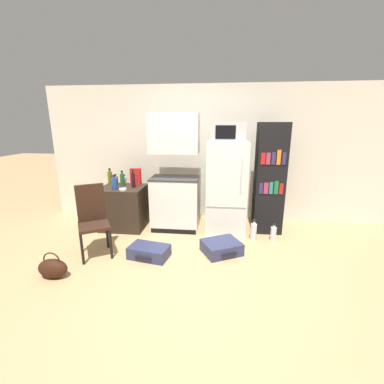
{
  "coord_description": "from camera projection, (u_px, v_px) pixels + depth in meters",
  "views": [
    {
      "loc": [
        0.33,
        -2.9,
        1.82
      ],
      "look_at": [
        -0.09,
        0.85,
        0.81
      ],
      "focal_mm": 24.0,
      "sensor_mm": 36.0,
      "label": 1
    }
  ],
  "objects": [
    {
      "name": "bowl",
      "position": [
        123.0,
        189.0,
        4.24
      ],
      "size": [
        0.12,
        0.12,
        0.03
      ],
      "color": "silver",
      "rests_on": "side_table"
    },
    {
      "name": "microwave",
      "position": [
        228.0,
        132.0,
        4.06
      ],
      "size": [
        0.53,
        0.36,
        0.3
      ],
      "color": "#B7B7BC",
      "rests_on": "refrigerator"
    },
    {
      "name": "bottle_green_tall",
      "position": [
        122.0,
        179.0,
        4.56
      ],
      "size": [
        0.08,
        0.08,
        0.27
      ],
      "color": "#1E6028",
      "rests_on": "side_table"
    },
    {
      "name": "side_table",
      "position": [
        124.0,
        207.0,
        4.56
      ],
      "size": [
        0.75,
        0.65,
        0.74
      ],
      "color": "#2D2319",
      "rests_on": "ground_plane"
    },
    {
      "name": "bookshelf",
      "position": [
        269.0,
        179.0,
        4.28
      ],
      "size": [
        0.47,
        0.4,
        1.84
      ],
      "color": "black",
      "rests_on": "ground_plane"
    },
    {
      "name": "cereal_box",
      "position": [
        136.0,
        177.0,
        4.6
      ],
      "size": [
        0.19,
        0.07,
        0.3
      ],
      "color": "red",
      "rests_on": "side_table"
    },
    {
      "name": "kitchen_hutch",
      "position": [
        175.0,
        178.0,
        4.39
      ],
      "size": [
        0.83,
        0.53,
        1.98
      ],
      "color": "silver",
      "rests_on": "ground_plane"
    },
    {
      "name": "ground_plane",
      "position": [
        191.0,
        270.0,
        3.29
      ],
      "size": [
        24.0,
        24.0,
        0.0
      ],
      "primitive_type": "plane",
      "color": "tan"
    },
    {
      "name": "handbag",
      "position": [
        53.0,
        268.0,
        3.1
      ],
      "size": [
        0.36,
        0.2,
        0.33
      ],
      "color": "#33190F",
      "rests_on": "ground_plane"
    },
    {
      "name": "chair",
      "position": [
        92.0,
        215.0,
        3.59
      ],
      "size": [
        0.55,
        0.55,
        1.0
      ],
      "rotation": [
        0.0,
        0.0,
        0.55
      ],
      "color": "black",
      "rests_on": "ground_plane"
    },
    {
      "name": "wall_back",
      "position": [
        214.0,
        154.0,
        4.86
      ],
      "size": [
        6.4,
        0.1,
        2.5
      ],
      "color": "silver",
      "rests_on": "ground_plane"
    },
    {
      "name": "bottle_milk_white",
      "position": [
        125.0,
        180.0,
        4.68
      ],
      "size": [
        0.08,
        0.08,
        0.17
      ],
      "color": "white",
      "rests_on": "side_table"
    },
    {
      "name": "water_bottle_middle",
      "position": [
        273.0,
        233.0,
        4.09
      ],
      "size": [
        0.09,
        0.09,
        0.28
      ],
      "color": "silver",
      "rests_on": "ground_plane"
    },
    {
      "name": "bottle_olive_oil",
      "position": [
        110.0,
        177.0,
        4.71
      ],
      "size": [
        0.08,
        0.08,
        0.28
      ],
      "color": "#566619",
      "rests_on": "side_table"
    },
    {
      "name": "bottle_blue_soda",
      "position": [
        114.0,
        183.0,
        4.28
      ],
      "size": [
        0.09,
        0.09,
        0.25
      ],
      "color": "#1E47A3",
      "rests_on": "side_table"
    },
    {
      "name": "suitcase_large_flat",
      "position": [
        221.0,
        247.0,
        3.7
      ],
      "size": [
        0.65,
        0.61,
        0.17
      ],
      "rotation": [
        0.0,
        0.0,
        0.48
      ],
      "color": "navy",
      "rests_on": "ground_plane"
    },
    {
      "name": "bottle_amber_beer",
      "position": [
        116.0,
        180.0,
        4.61
      ],
      "size": [
        0.09,
        0.09,
        0.2
      ],
      "color": "brown",
      "rests_on": "side_table"
    },
    {
      "name": "refrigerator",
      "position": [
        226.0,
        188.0,
        4.3
      ],
      "size": [
        0.66,
        0.6,
        1.54
      ],
      "color": "silver",
      "rests_on": "ground_plane"
    },
    {
      "name": "suitcase_small_flat",
      "position": [
        149.0,
        252.0,
        3.58
      ],
      "size": [
        0.59,
        0.42,
        0.17
      ],
      "rotation": [
        0.0,
        0.0,
        -0.19
      ],
      "color": "navy",
      "rests_on": "ground_plane"
    },
    {
      "name": "bottle_wine_dark",
      "position": [
        133.0,
        180.0,
        4.42
      ],
      "size": [
        0.06,
        0.06,
        0.32
      ],
      "color": "black",
      "rests_on": "side_table"
    },
    {
      "name": "water_bottle_front",
      "position": [
        254.0,
        231.0,
        4.13
      ],
      "size": [
        0.1,
        0.1,
        0.33
      ],
      "color": "silver",
      "rests_on": "ground_plane"
    }
  ]
}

